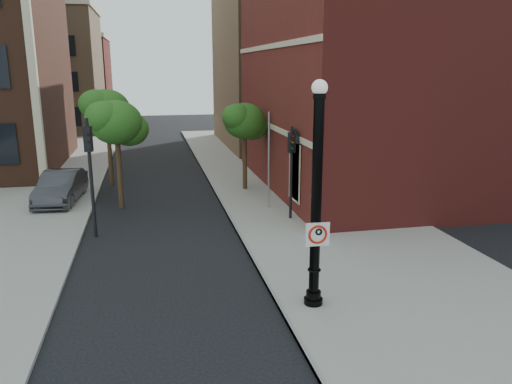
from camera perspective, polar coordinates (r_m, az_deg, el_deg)
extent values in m
plane|color=black|center=(13.35, -5.54, -14.95)|extent=(120.00, 120.00, 0.00)
cube|color=gray|center=(23.67, 6.12, -1.73)|extent=(8.00, 60.00, 0.12)
cube|color=gray|center=(31.28, -26.23, 0.76)|extent=(10.00, 50.00, 0.12)
cube|color=gray|center=(22.78, -3.38, -2.28)|extent=(0.10, 60.00, 0.14)
cube|color=maroon|center=(30.88, 22.31, 12.16)|extent=(22.00, 16.00, 12.00)
cube|color=black|center=(21.98, 4.48, 2.29)|extent=(0.08, 1.40, 2.40)
cube|color=beige|center=(26.52, 1.47, 7.62)|extent=(0.06, 16.00, 0.25)
cube|color=beige|center=(26.38, 1.53, 16.29)|extent=(0.06, 16.00, 0.25)
cube|color=beige|center=(29.20, -24.28, 13.90)|extent=(0.40, 0.40, 14.00)
cube|color=#8F6E4E|center=(56.66, -23.67, 12.41)|extent=(12.00, 12.00, 12.00)
cube|color=maroon|center=(70.47, -21.40, 11.89)|extent=(12.00, 12.00, 10.00)
cube|color=#8F6E4E|center=(45.05, 10.70, 14.47)|extent=(22.00, 14.00, 14.00)
cylinder|color=black|center=(14.20, 6.55, -12.46)|extent=(0.52, 0.52, 0.28)
cylinder|color=black|center=(14.10, 6.58, -11.61)|extent=(0.41, 0.41, 0.23)
cylinder|color=black|center=(13.18, 6.89, -1.32)|extent=(0.28, 0.28, 5.41)
torus|color=black|center=(13.79, 6.67, -8.81)|extent=(0.37, 0.37, 0.06)
cylinder|color=black|center=(12.74, 7.26, 10.83)|extent=(0.34, 0.34, 0.14)
sphere|color=silver|center=(12.73, 7.29, 11.76)|extent=(0.41, 0.41, 0.41)
cube|color=white|center=(13.28, 7.05, -4.83)|extent=(0.65, 0.06, 0.65)
cube|color=black|center=(13.18, 7.09, -3.61)|extent=(0.65, 0.04, 0.05)
cube|color=black|center=(13.38, 7.02, -6.04)|extent=(0.65, 0.04, 0.05)
cube|color=black|center=(13.20, 5.81, -4.91)|extent=(0.05, 0.01, 0.65)
cube|color=black|center=(13.36, 8.29, -4.76)|extent=(0.05, 0.01, 0.65)
torus|color=red|center=(13.28, 7.05, -4.83)|extent=(0.52, 0.10, 0.52)
cube|color=red|center=(13.28, 7.05, -4.83)|extent=(0.37, 0.03, 0.37)
cube|color=black|center=(13.26, 6.81, -4.85)|extent=(0.06, 0.01, 0.30)
torus|color=black|center=(13.26, 7.18, -4.54)|extent=(0.20, 0.07, 0.20)
cylinder|color=black|center=(13.19, 7.09, -3.63)|extent=(0.03, 0.02, 0.03)
imported|color=#323137|center=(26.16, -21.40, 0.52)|extent=(2.08, 4.89, 1.57)
cylinder|color=black|center=(20.03, -18.31, 1.40)|extent=(0.14, 0.14, 4.64)
cube|color=black|center=(19.77, -18.65, 5.78)|extent=(0.32, 0.31, 0.97)
sphere|color=#E50505|center=(19.58, -18.71, 6.70)|extent=(0.17, 0.17, 0.17)
sphere|color=#FF8C00|center=(19.61, -18.65, 5.86)|extent=(0.17, 0.17, 0.17)
sphere|color=#00E519|center=(19.65, -18.58, 5.02)|extent=(0.17, 0.17, 0.17)
cylinder|color=black|center=(21.23, 4.03, 2.01)|extent=(0.12, 0.12, 4.09)
cube|color=black|center=(20.99, 4.10, 5.65)|extent=(0.31, 0.30, 0.85)
sphere|color=#E50505|center=(20.81, 4.12, 6.41)|extent=(0.15, 0.15, 0.15)
sphere|color=#FF8C00|center=(20.85, 4.11, 5.71)|extent=(0.15, 0.15, 0.15)
sphere|color=#00E519|center=(20.89, 4.10, 5.02)|extent=(0.15, 0.15, 0.15)
cylinder|color=#999999|center=(22.85, 1.47, 3.47)|extent=(0.09, 0.09, 4.54)
cylinder|color=#2F2112|center=(24.06, -15.36, 2.57)|extent=(0.24, 0.24, 3.77)
ellipsoid|color=#225316|center=(23.74, -15.69, 7.67)|extent=(2.37, 2.37, 2.01)
ellipsoid|color=#225316|center=(24.19, -14.30, 6.96)|extent=(1.83, 1.83, 1.56)
ellipsoid|color=#225316|center=(23.43, -16.97, 8.17)|extent=(1.72, 1.72, 1.46)
cylinder|color=#2F2112|center=(28.93, -16.38, 4.58)|extent=(0.24, 0.24, 3.99)
ellipsoid|color=#225316|center=(28.67, -16.70, 9.08)|extent=(2.51, 2.51, 2.13)
ellipsoid|color=#225316|center=(29.12, -15.45, 8.44)|extent=(1.94, 1.94, 1.65)
ellipsoid|color=#225316|center=(28.35, -17.83, 9.53)|extent=(1.82, 1.82, 1.55)
cylinder|color=#2F2112|center=(26.60, -1.29, 3.83)|extent=(0.24, 0.24, 3.50)
ellipsoid|color=#225316|center=(26.32, -1.31, 8.12)|extent=(2.20, 2.20, 1.87)
ellipsoid|color=#225316|center=(26.85, -0.41, 7.49)|extent=(1.70, 1.70, 1.44)
ellipsoid|color=#225316|center=(25.92, -2.17, 8.58)|extent=(1.60, 1.60, 1.36)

